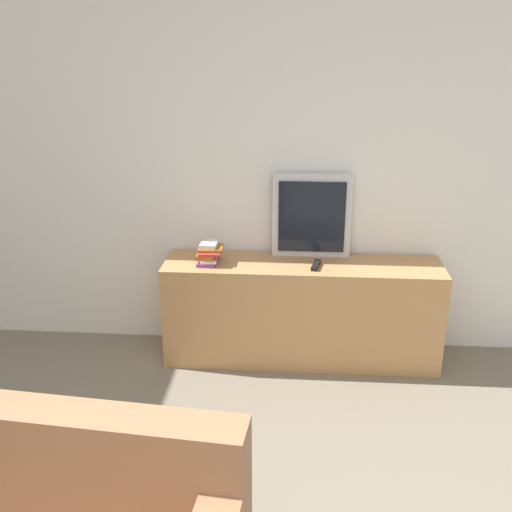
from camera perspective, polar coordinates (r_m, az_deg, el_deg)
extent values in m
cube|color=white|center=(3.91, 1.16, 9.37)|extent=(9.00, 0.06, 2.60)
cube|color=tan|center=(3.96, 4.35, -5.27)|extent=(1.78, 0.42, 0.67)
cube|color=silver|center=(3.90, 5.32, 3.90)|extent=(0.51, 0.08, 0.54)
cube|color=black|center=(3.86, 5.33, 3.70)|extent=(0.43, 0.01, 0.46)
cube|color=#7A3884|center=(3.84, -4.55, -0.42)|extent=(0.12, 0.22, 0.02)
cube|color=silver|center=(3.83, -4.48, -0.15)|extent=(0.12, 0.21, 0.02)
cube|color=#995623|center=(3.83, -4.62, 0.21)|extent=(0.13, 0.21, 0.03)
cube|color=#B72D28|center=(3.82, -4.35, 0.51)|extent=(0.14, 0.20, 0.02)
cube|color=#995623|center=(3.82, -4.33, 0.76)|extent=(0.16, 0.15, 0.02)
cube|color=silver|center=(3.82, -4.49, 1.14)|extent=(0.11, 0.15, 0.02)
cube|color=black|center=(3.77, 5.72, -0.87)|extent=(0.07, 0.17, 0.02)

